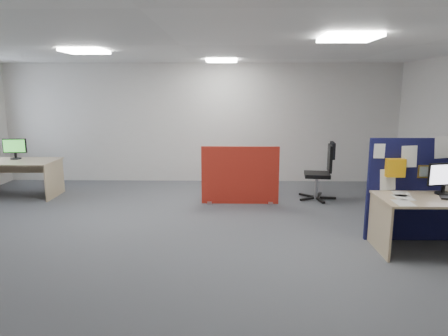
{
  "coord_description": "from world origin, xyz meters",
  "views": [
    {
      "loc": [
        0.7,
        -5.65,
        2.1
      ],
      "look_at": [
        0.59,
        -0.03,
        1.0
      ],
      "focal_mm": 32.0,
      "sensor_mm": 36.0,
      "label": 1
    }
  ],
  "objects_px": {
    "second_desk": "(12,169)",
    "office_chair": "(323,168)",
    "navy_divider": "(429,190)",
    "monitor_second": "(15,148)",
    "monitor_main": "(444,177)",
    "red_divider": "(240,176)"
  },
  "relations": [
    {
      "from": "second_desk",
      "to": "office_chair",
      "type": "xyz_separation_m",
      "value": [
        6.15,
        -0.17,
        0.07
      ]
    },
    {
      "from": "navy_divider",
      "to": "office_chair",
      "type": "relative_size",
      "value": 1.59
    },
    {
      "from": "monitor_second",
      "to": "office_chair",
      "type": "xyz_separation_m",
      "value": [
        6.13,
        -0.32,
        -0.33
      ]
    },
    {
      "from": "navy_divider",
      "to": "second_desk",
      "type": "xyz_separation_m",
      "value": [
        -7.14,
        2.27,
        -0.18
      ]
    },
    {
      "from": "office_chair",
      "to": "monitor_main",
      "type": "bearing_deg",
      "value": -57.94
    },
    {
      "from": "navy_divider",
      "to": "monitor_main",
      "type": "distance_m",
      "value": 0.32
    },
    {
      "from": "navy_divider",
      "to": "monitor_main",
      "type": "bearing_deg",
      "value": -70.29
    },
    {
      "from": "office_chair",
      "to": "second_desk",
      "type": "bearing_deg",
      "value": -174.25
    },
    {
      "from": "red_divider",
      "to": "monitor_second",
      "type": "xyz_separation_m",
      "value": [
        -4.53,
        0.61,
        0.43
      ]
    },
    {
      "from": "monitor_main",
      "to": "office_chair",
      "type": "height_order",
      "value": "monitor_main"
    },
    {
      "from": "second_desk",
      "to": "red_divider",
      "type": "bearing_deg",
      "value": -5.78
    },
    {
      "from": "monitor_main",
      "to": "office_chair",
      "type": "xyz_separation_m",
      "value": [
        -1.07,
        2.31,
        -0.33
      ]
    },
    {
      "from": "monitor_main",
      "to": "monitor_second",
      "type": "height_order",
      "value": "monitor_main"
    },
    {
      "from": "navy_divider",
      "to": "monitor_main",
      "type": "height_order",
      "value": "navy_divider"
    },
    {
      "from": "monitor_main",
      "to": "second_desk",
      "type": "height_order",
      "value": "monitor_main"
    },
    {
      "from": "monitor_main",
      "to": "second_desk",
      "type": "bearing_deg",
      "value": 148.3
    },
    {
      "from": "monitor_main",
      "to": "monitor_second",
      "type": "xyz_separation_m",
      "value": [
        -7.2,
        2.64,
        -0.01
      ]
    },
    {
      "from": "second_desk",
      "to": "office_chair",
      "type": "relative_size",
      "value": 1.6
    },
    {
      "from": "monitor_main",
      "to": "office_chair",
      "type": "relative_size",
      "value": 0.43
    },
    {
      "from": "second_desk",
      "to": "office_chair",
      "type": "height_order",
      "value": "office_chair"
    },
    {
      "from": "navy_divider",
      "to": "monitor_second",
      "type": "bearing_deg",
      "value": 161.19
    },
    {
      "from": "monitor_main",
      "to": "monitor_second",
      "type": "bearing_deg",
      "value": 147.19
    }
  ]
}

